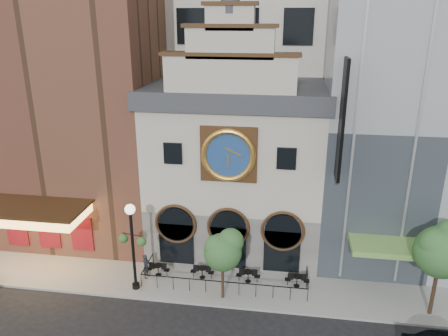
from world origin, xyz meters
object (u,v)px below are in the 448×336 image
pedestrian (146,266)px  lamppost (132,238)px  tree_left (223,249)px  tree_right (442,248)px  bistro_3 (297,280)px  bistro_1 (202,272)px  bistro_0 (158,269)px  bistro_2 (248,275)px

pedestrian → lamppost: size_ratio=0.29×
lamppost → tree_left: size_ratio=1.27×
pedestrian → tree_right: 18.16m
tree_left → tree_right: tree_right is taller
tree_left → bistro_3: bearing=22.1°
bistro_3 → pedestrian: bearing=-177.4°
pedestrian → tree_right: size_ratio=0.29×
pedestrian → bistro_1: bearing=-73.0°
bistro_0 → lamppost: lamppost is taller
bistro_2 → tree_left: 3.74m
pedestrian → bistro_0: bearing=-53.2°
bistro_0 → bistro_1: same height
bistro_0 → tree_left: 5.83m
bistro_0 → bistro_3: size_ratio=1.00×
bistro_2 → bistro_3: 3.19m
bistro_2 → lamppost: bearing=-165.9°
bistro_1 → tree_right: size_ratio=0.27×
pedestrian → tree_left: 6.15m
lamppost → tree_right: size_ratio=0.99×
bistro_0 → bistro_2: (6.09, 0.14, 0.00)m
bistro_0 → bistro_1: 3.01m
bistro_2 → tree_right: (11.00, -1.60, 3.89)m
bistro_0 → bistro_1: bearing=2.6°
tree_right → lamppost: bearing=-179.4°
bistro_1 → bistro_2: (3.08, 0.00, 0.00)m
bistro_1 → pedestrian: pedestrian is taller
bistro_3 → tree_left: tree_left is taller
bistro_0 → pedestrian: bearing=-152.6°
bistro_0 → bistro_2: bearing=1.3°
bistro_1 → tree_left: tree_left is taller
bistro_3 → tree_left: bearing=-157.9°
pedestrian → tree_right: bearing=-84.2°
bistro_1 → tree_right: (14.07, -1.60, 3.89)m
tree_right → bistro_1: bearing=173.5°
bistro_3 → tree_right: bearing=-11.3°
bistro_2 → pedestrian: size_ratio=0.93×
bistro_2 → bistro_3: same height
lamppost → tree_left: 5.73m
bistro_3 → tree_right: tree_right is taller
pedestrian → tree_left: bearing=-95.0°
bistro_2 → tree_right: size_ratio=0.27×
bistro_3 → pedestrian: size_ratio=0.93×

